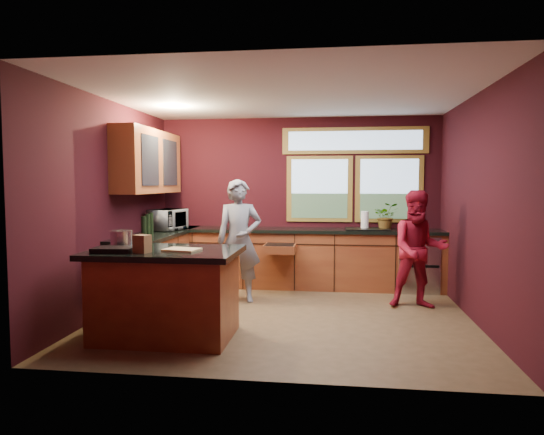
% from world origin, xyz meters
% --- Properties ---
extents(floor, '(4.50, 4.50, 0.00)m').
position_xyz_m(floor, '(0.00, 0.00, 0.00)').
color(floor, brown).
rests_on(floor, ground).
extents(room_shell, '(4.52, 4.02, 2.71)m').
position_xyz_m(room_shell, '(-0.60, 0.32, 1.80)').
color(room_shell, black).
rests_on(room_shell, ground).
extents(back_counter, '(4.50, 0.64, 0.93)m').
position_xyz_m(back_counter, '(0.20, 1.70, 0.46)').
color(back_counter, maroon).
rests_on(back_counter, floor).
extents(left_counter, '(0.64, 2.30, 0.93)m').
position_xyz_m(left_counter, '(-1.95, 0.85, 0.47)').
color(left_counter, maroon).
rests_on(left_counter, floor).
extents(island, '(1.55, 1.05, 0.95)m').
position_xyz_m(island, '(-1.17, -0.99, 0.48)').
color(island, maroon).
rests_on(island, floor).
extents(person_grey, '(0.69, 0.54, 1.70)m').
position_xyz_m(person_grey, '(-0.71, 0.68, 0.85)').
color(person_grey, slate).
rests_on(person_grey, floor).
extents(person_red, '(0.78, 0.62, 1.55)m').
position_xyz_m(person_red, '(1.70, 0.62, 0.78)').
color(person_red, maroon).
rests_on(person_red, floor).
extents(microwave, '(0.50, 0.64, 0.32)m').
position_xyz_m(microwave, '(-1.92, 1.20, 1.09)').
color(microwave, '#999999').
rests_on(microwave, left_counter).
extents(potted_plant, '(0.37, 0.32, 0.41)m').
position_xyz_m(potted_plant, '(1.39, 1.75, 1.14)').
color(potted_plant, '#999999').
rests_on(potted_plant, back_counter).
extents(paper_towel, '(0.12, 0.12, 0.28)m').
position_xyz_m(paper_towel, '(1.06, 1.70, 1.07)').
color(paper_towel, white).
rests_on(paper_towel, back_counter).
extents(cutting_board, '(0.39, 0.32, 0.02)m').
position_xyz_m(cutting_board, '(-0.97, -1.04, 0.95)').
color(cutting_board, tan).
rests_on(cutting_board, island).
extents(stock_pot, '(0.24, 0.24, 0.18)m').
position_xyz_m(stock_pot, '(-1.72, -0.84, 1.03)').
color(stock_pot, '#BBBBC0').
rests_on(stock_pot, island).
extents(paper_bag, '(0.18, 0.16, 0.18)m').
position_xyz_m(paper_bag, '(-1.32, -1.24, 1.03)').
color(paper_bag, brown).
rests_on(paper_bag, island).
extents(black_tray, '(0.42, 0.31, 0.05)m').
position_xyz_m(black_tray, '(-1.62, -1.24, 0.97)').
color(black_tray, black).
rests_on(black_tray, island).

